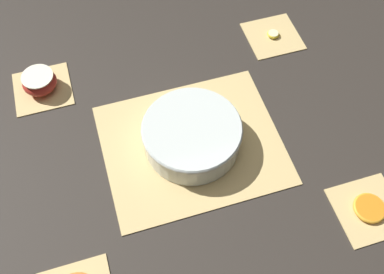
{
  "coord_description": "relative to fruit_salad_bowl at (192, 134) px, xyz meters",
  "views": [
    {
      "loc": [
        -0.17,
        -0.55,
        0.95
      ],
      "look_at": [
        0.0,
        0.0,
        0.04
      ],
      "focal_mm": 42.0,
      "sensor_mm": 36.0,
      "label": 1
    }
  ],
  "objects": [
    {
      "name": "coaster_mat_near_right",
      "position": [
        0.33,
        -0.28,
        -0.04
      ],
      "size": [
        0.15,
        0.15,
        0.01
      ],
      "color": "#D6B775",
      "rests_on": "ground_plane"
    },
    {
      "name": "banana_coin_single",
      "position": [
        0.33,
        0.28,
        -0.04
      ],
      "size": [
        0.03,
        0.03,
        0.01
      ],
      "color": "beige",
      "rests_on": "coaster_mat_far_right"
    },
    {
      "name": "orange_slice_whole",
      "position": [
        0.33,
        -0.28,
        -0.04
      ],
      "size": [
        0.07,
        0.07,
        0.01
      ],
      "color": "orange",
      "rests_on": "coaster_mat_near_right"
    },
    {
      "name": "coaster_mat_far_right",
      "position": [
        0.33,
        0.28,
        -0.04
      ],
      "size": [
        0.15,
        0.15,
        0.01
      ],
      "color": "#D6B775",
      "rests_on": "ground_plane"
    },
    {
      "name": "coaster_mat_far_left",
      "position": [
        -0.33,
        0.28,
        -0.04
      ],
      "size": [
        0.15,
        0.15,
        0.01
      ],
      "color": "#D6B775",
      "rests_on": "ground_plane"
    },
    {
      "name": "fruit_salad_bowl",
      "position": [
        0.0,
        0.0,
        0.0
      ],
      "size": [
        0.24,
        0.24,
        0.08
      ],
      "color": "silver",
      "rests_on": "bamboo_mat_center"
    },
    {
      "name": "ground_plane",
      "position": [
        0.0,
        -0.0,
        -0.05
      ],
      "size": [
        6.0,
        6.0,
        0.0
      ],
      "primitive_type": "plane",
      "color": "#2D2823"
    },
    {
      "name": "bamboo_mat_center",
      "position": [
        0.0,
        -0.0,
        -0.04
      ],
      "size": [
        0.43,
        0.36,
        0.01
      ],
      "color": "#D6B775",
      "rests_on": "ground_plane"
    },
    {
      "name": "apple_half",
      "position": [
        -0.33,
        0.28,
        -0.02
      ],
      "size": [
        0.09,
        0.09,
        0.05
      ],
      "color": "#B72D23",
      "rests_on": "coaster_mat_far_left"
    }
  ]
}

